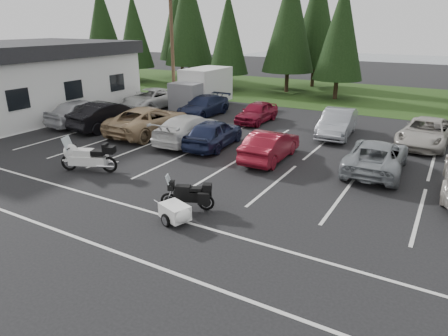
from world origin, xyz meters
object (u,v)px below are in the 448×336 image
car_near_2 (149,120)px  adventure_motorcycle (187,192)px  building (12,80)px  car_far_1 (203,106)px  car_near_1 (109,115)px  car_near_5 (270,145)px  touring_motorcycle (88,154)px  car_near_3 (190,128)px  car_far_2 (257,112)px  car_far_4 (426,133)px  cargo_trailer (175,213)px  car_near_6 (377,156)px  car_far_0 (150,99)px  car_far_3 (337,123)px  utility_pole (172,44)px  car_near_4 (214,133)px  box_truck (199,89)px  car_near_0 (83,112)px

car_near_2 → adventure_motorcycle: car_near_2 is taller
building → car_far_1: bearing=27.9°
car_near_1 → car_near_5: bearing=-177.0°
building → car_far_1: size_ratio=3.26×
building → touring_motorcycle: 14.81m
car_near_3 → car_far_2: bearing=-101.9°
car_near_2 → car_far_4: car_near_2 is taller
touring_motorcycle → cargo_trailer: size_ratio=2.02×
car_near_6 → car_far_0: 18.35m
car_far_2 → car_far_3: (5.47, -0.71, 0.09)m
building → utility_pole: 11.53m
car_far_3 → car_far_4: bearing=1.0°
utility_pole → car_near_1: (0.73, -7.64, -3.86)m
car_near_6 → car_near_5: bearing=8.6°
car_near_3 → car_near_4: car_near_3 is taller
box_truck → car_near_6: size_ratio=1.12×
car_near_2 → car_far_1: (0.14, 5.63, -0.11)m
utility_pole → car_far_4: 18.53m
car_near_3 → car_far_4: 12.60m
building → car_near_0: size_ratio=3.19×
car_near_4 → cargo_trailer: car_near_4 is taller
adventure_motorcycle → car_far_2: bearing=82.0°
adventure_motorcycle → touring_motorcycle: bearing=147.4°
car_near_2 → cargo_trailer: size_ratio=4.08×
car_near_5 → building: bearing=-2.2°
box_truck → car_far_4: 16.19m
utility_pole → car_far_1: 5.80m
car_near_1 → car_near_2: size_ratio=0.88×
car_near_3 → car_far_1: size_ratio=1.08×
utility_pole → car_near_2: size_ratio=1.56×
car_far_1 → car_far_4: bearing=0.5°
building → car_near_2: building is taller
car_far_1 → car_near_1: bearing=-116.6°
car_far_3 → car_near_1: bearing=-161.8°
car_near_4 → utility_pole: bearing=-48.1°
car_far_0 → car_far_4: bearing=-1.3°
car_near_1 → car_far_1: (3.09, 5.89, -0.14)m
car_near_1 → building: bearing=8.4°
car_near_2 → adventure_motorcycle: bearing=135.7°
box_truck → car_near_3: (4.76, -8.10, -0.70)m
box_truck → car_near_4: bearing=-52.5°
car_near_3 → car_near_4: (1.60, -0.19, -0.00)m
touring_motorcycle → car_near_4: bearing=42.3°
car_near_2 → touring_motorcycle: size_ratio=2.02×
car_near_2 → car_near_6: (12.77, 0.04, -0.11)m
car_near_4 → car_far_3: car_far_3 is taller
car_far_2 → box_truck: bearing=161.0°
car_near_5 → car_far_0: 14.36m
car_near_1 → cargo_trailer: (10.98, -8.05, -0.51)m
adventure_motorcycle → car_near_0: bearing=128.5°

